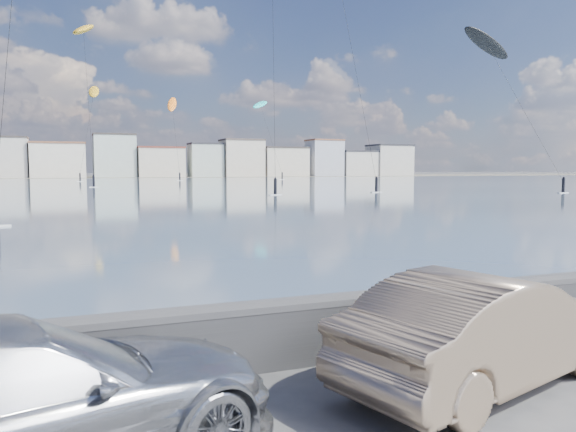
% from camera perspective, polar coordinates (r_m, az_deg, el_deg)
% --- Properties ---
extents(bay_water, '(500.00, 177.00, 0.00)m').
position_cam_1_polar(bay_water, '(96.72, -19.67, 2.82)').
color(bay_water, '#435766').
rests_on(bay_water, ground).
extents(far_shore_strip, '(500.00, 60.00, 0.00)m').
position_cam_1_polar(far_shore_strip, '(205.18, -20.50, 3.75)').
color(far_shore_strip, '#4C473D').
rests_on(far_shore_strip, ground).
extents(seawall, '(400.00, 0.36, 1.08)m').
position_cam_1_polar(seawall, '(8.60, -3.15, -11.72)').
color(seawall, '#28282B').
rests_on(seawall, ground).
extents(far_buildings, '(240.79, 13.26, 14.60)m').
position_cam_1_polar(far_buildings, '(191.20, -20.10, 5.50)').
color(far_buildings, '#CCB293').
rests_on(far_buildings, ground).
extents(car_silver, '(5.93, 3.81, 1.60)m').
position_cam_1_polar(car_silver, '(6.26, -26.64, -16.60)').
color(car_silver, '#A5A7AD').
rests_on(car_silver, ground).
extents(car_champagne, '(5.11, 3.02, 1.59)m').
position_cam_1_polar(car_champagne, '(8.50, 19.40, -10.70)').
color(car_champagne, tan).
rests_on(car_champagne, ground).
extents(kitesurfer_6, '(6.88, 15.82, 22.49)m').
position_cam_1_polar(kitesurfer_6, '(158.29, -2.80, 11.09)').
color(kitesurfer_6, '#19BFBF').
rests_on(kitesurfer_6, ground).
extents(kitesurfer_7, '(9.25, 16.85, 23.31)m').
position_cam_1_polar(kitesurfer_7, '(88.12, 19.60, 16.05)').
color(kitesurfer_7, black).
rests_on(kitesurfer_7, ground).
extents(kitesurfer_8, '(6.20, 16.35, 23.86)m').
position_cam_1_polar(kitesurfer_8, '(147.14, -19.14, 11.74)').
color(kitesurfer_8, '#BF8C19').
rests_on(kitesurfer_8, ground).
extents(kitesurfer_15, '(3.86, 11.65, 21.23)m').
position_cam_1_polar(kitesurfer_15, '(143.73, -11.68, 10.90)').
color(kitesurfer_15, orange).
rests_on(kitesurfer_15, ground).
extents(kitesurfer_16, '(5.41, 14.10, 28.74)m').
position_cam_1_polar(kitesurfer_16, '(104.36, -20.06, 17.27)').
color(kitesurfer_16, '#BF8C19').
rests_on(kitesurfer_16, ground).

